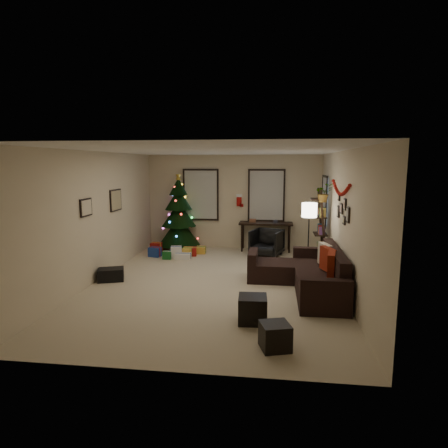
% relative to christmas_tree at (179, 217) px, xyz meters
% --- Properties ---
extents(floor, '(7.00, 7.00, 0.00)m').
position_rel_christmas_tree_xyz_m(floor, '(1.54, -3.17, -0.92)').
color(floor, beige).
rests_on(floor, ground).
extents(ceiling, '(7.00, 7.00, 0.00)m').
position_rel_christmas_tree_xyz_m(ceiling, '(1.54, -3.17, 1.78)').
color(ceiling, white).
rests_on(ceiling, floor).
extents(wall_back, '(5.00, 0.00, 5.00)m').
position_rel_christmas_tree_xyz_m(wall_back, '(1.54, 0.33, 0.43)').
color(wall_back, beige).
rests_on(wall_back, floor).
extents(wall_front, '(5.00, 0.00, 5.00)m').
position_rel_christmas_tree_xyz_m(wall_front, '(1.54, -6.67, 0.43)').
color(wall_front, beige).
rests_on(wall_front, floor).
extents(wall_left, '(0.00, 7.00, 7.00)m').
position_rel_christmas_tree_xyz_m(wall_left, '(-0.96, -3.17, 0.43)').
color(wall_left, beige).
rests_on(wall_left, floor).
extents(wall_right, '(0.00, 7.00, 7.00)m').
position_rel_christmas_tree_xyz_m(wall_right, '(4.04, -3.17, 0.43)').
color(wall_right, beige).
rests_on(wall_right, floor).
extents(window_back_left, '(1.05, 0.06, 1.50)m').
position_rel_christmas_tree_xyz_m(window_back_left, '(0.59, 0.30, 0.63)').
color(window_back_left, '#728CB2').
rests_on(window_back_left, wall_back).
extents(window_back_right, '(1.05, 0.06, 1.50)m').
position_rel_christmas_tree_xyz_m(window_back_right, '(2.49, 0.30, 0.63)').
color(window_back_right, '#728CB2').
rests_on(window_back_right, wall_back).
extents(window_right_wall, '(0.06, 0.90, 1.30)m').
position_rel_christmas_tree_xyz_m(window_right_wall, '(4.01, -0.62, 0.58)').
color(window_right_wall, '#728CB2').
rests_on(window_right_wall, wall_right).
extents(christmas_tree, '(1.20, 1.20, 2.23)m').
position_rel_christmas_tree_xyz_m(christmas_tree, '(0.00, 0.00, 0.00)').
color(christmas_tree, black).
rests_on(christmas_tree, floor).
extents(presents, '(1.50, 1.01, 0.30)m').
position_rel_christmas_tree_xyz_m(presents, '(0.17, -0.95, -0.81)').
color(presents, maroon).
rests_on(presents, floor).
extents(sofa, '(1.79, 2.61, 0.85)m').
position_rel_christmas_tree_xyz_m(sofa, '(3.40, -3.28, -0.65)').
color(sofa, black).
rests_on(sofa, floor).
extents(pillow_red_a, '(0.20, 0.48, 0.47)m').
position_rel_christmas_tree_xyz_m(pillow_red_a, '(3.75, -3.88, -0.28)').
color(pillow_red_a, maroon).
rests_on(pillow_red_a, sofa).
extents(pillow_red_b, '(0.27, 0.46, 0.45)m').
position_rel_christmas_tree_xyz_m(pillow_red_b, '(3.75, -3.41, -0.28)').
color(pillow_red_b, maroon).
rests_on(pillow_red_b, sofa).
extents(pillow_cream, '(0.24, 0.46, 0.44)m').
position_rel_christmas_tree_xyz_m(pillow_cream, '(3.75, -2.99, -0.29)').
color(pillow_cream, beige).
rests_on(pillow_cream, sofa).
extents(ottoman_near, '(0.46, 0.46, 0.42)m').
position_rel_christmas_tree_xyz_m(ottoman_near, '(2.41, -5.07, -0.71)').
color(ottoman_near, black).
rests_on(ottoman_near, floor).
extents(ottoman_far, '(0.46, 0.46, 0.35)m').
position_rel_christmas_tree_xyz_m(ottoman_far, '(2.76, -5.91, -0.75)').
color(ottoman_far, black).
rests_on(ottoman_far, floor).
extents(desk, '(1.50, 0.54, 0.81)m').
position_rel_christmas_tree_xyz_m(desk, '(2.50, 0.05, -0.21)').
color(desk, black).
rests_on(desk, floor).
extents(desk_chair, '(0.88, 0.85, 0.72)m').
position_rel_christmas_tree_xyz_m(desk_chair, '(2.54, -0.60, -0.56)').
color(desk_chair, black).
rests_on(desk_chair, floor).
extents(bookshelf, '(0.30, 0.55, 1.87)m').
position_rel_christmas_tree_xyz_m(bookshelf, '(3.84, -1.46, -0.02)').
color(bookshelf, black).
rests_on(bookshelf, floor).
extents(potted_plant, '(0.63, 0.59, 0.56)m').
position_rel_christmas_tree_xyz_m(potted_plant, '(3.84, -1.66, 0.92)').
color(potted_plant, '#4C4C4C').
rests_on(potted_plant, bookshelf).
extents(floor_lamp, '(0.34, 0.34, 1.59)m').
position_rel_christmas_tree_xyz_m(floor_lamp, '(3.49, -2.12, 0.40)').
color(floor_lamp, black).
rests_on(floor_lamp, floor).
extents(art_map, '(0.04, 0.60, 0.50)m').
position_rel_christmas_tree_xyz_m(art_map, '(-0.94, -2.24, 0.69)').
color(art_map, black).
rests_on(art_map, wall_left).
extents(art_abstract, '(0.04, 0.45, 0.35)m').
position_rel_christmas_tree_xyz_m(art_abstract, '(-0.94, -3.69, 0.68)').
color(art_abstract, black).
rests_on(art_abstract, wall_left).
extents(gallery, '(0.03, 1.25, 0.54)m').
position_rel_christmas_tree_xyz_m(gallery, '(4.02, -3.24, 0.65)').
color(gallery, black).
rests_on(gallery, wall_right).
extents(garland, '(0.08, 1.90, 0.30)m').
position_rel_christmas_tree_xyz_m(garland, '(3.99, -3.00, 1.05)').
color(garland, '#A5140C').
rests_on(garland, wall_right).
extents(stocking_left, '(0.20, 0.05, 0.36)m').
position_rel_christmas_tree_xyz_m(stocking_left, '(1.40, 0.39, 0.49)').
color(stocking_left, '#990F0C').
rests_on(stocking_left, wall_back).
extents(stocking_right, '(0.20, 0.05, 0.36)m').
position_rel_christmas_tree_xyz_m(stocking_right, '(1.73, 0.19, 0.49)').
color(stocking_right, '#990F0C').
rests_on(stocking_right, wall_back).
extents(storage_bin, '(0.62, 0.51, 0.26)m').
position_rel_christmas_tree_xyz_m(storage_bin, '(-0.68, -3.28, -0.79)').
color(storage_bin, black).
rests_on(storage_bin, floor).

